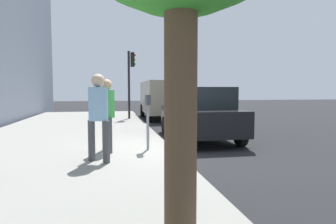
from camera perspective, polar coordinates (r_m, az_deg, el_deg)
The scene contains 8 objects.
ground_plane at distance 8.32m, azimuth 0.33°, elevation -7.43°, with size 80.00×80.00×0.00m, color #232326.
sidewalk_slab at distance 8.27m, azimuth -20.68°, elevation -7.24°, with size 28.00×6.00×0.15m, color gray.
parking_meter at distance 7.65m, azimuth -3.86°, elevation 0.37°, with size 0.36×0.12×1.41m.
pedestrian_at_meter at distance 7.53m, azimuth -11.56°, elevation 0.56°, with size 0.53×0.39×1.79m.
pedestrian_bystander at distance 6.49m, azimuth -13.10°, elevation 0.46°, with size 0.41×0.46×1.86m.
parked_sedan_near at distance 10.15m, azimuth 5.96°, elevation -0.25°, with size 4.41×1.98×1.77m.
parked_van_far at distance 17.62m, azimuth -1.28°, elevation 2.81°, with size 5.22×2.15×2.18m.
traffic_signal at distance 16.27m, azimuth -7.09°, elevation 7.31°, with size 0.24×0.44×3.60m.
Camera 1 is at (-7.99, 1.58, 1.67)m, focal length 32.11 mm.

